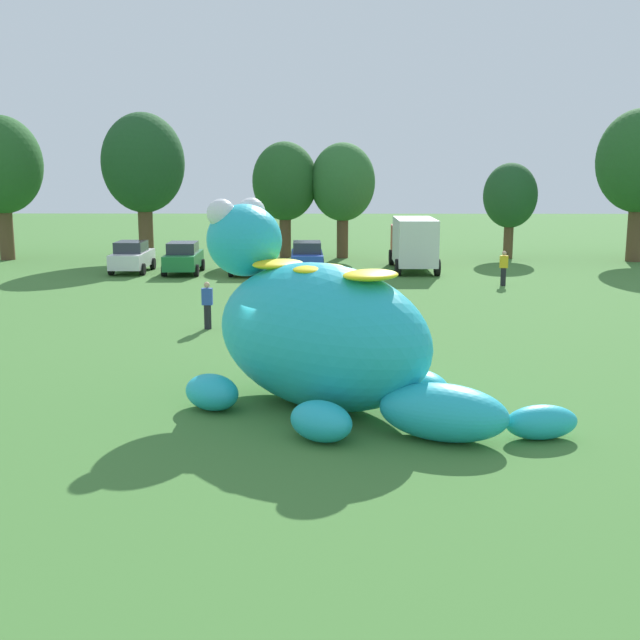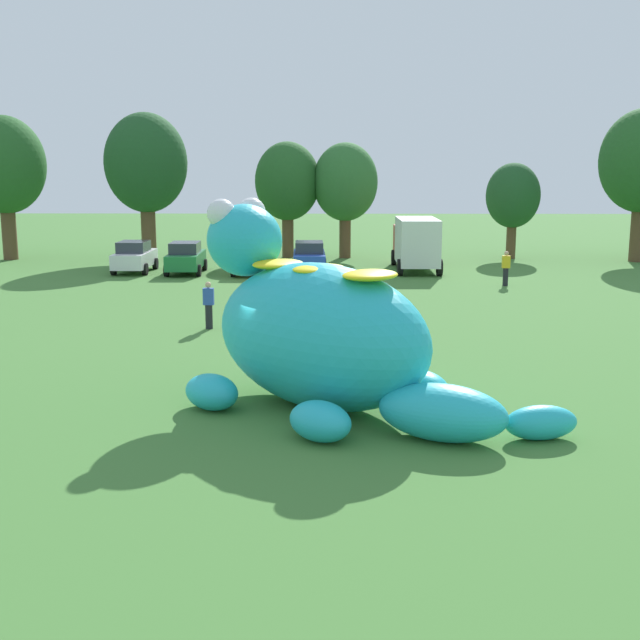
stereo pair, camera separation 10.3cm
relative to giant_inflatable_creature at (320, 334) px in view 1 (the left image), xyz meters
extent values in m
plane|color=#427533|center=(-0.68, 0.73, -1.81)|extent=(160.00, 160.00, 0.00)
ellipsoid|color=#23B2C6|center=(-0.02, 0.00, -0.06)|extent=(6.73, 6.53, 3.52)
ellipsoid|color=#23B2C6|center=(-1.98, 1.79, 2.08)|extent=(2.76, 2.75, 1.86)
sphere|color=white|center=(-2.53, 1.60, 2.78)|extent=(0.74, 0.74, 0.74)
sphere|color=white|center=(-1.84, 2.35, 2.78)|extent=(0.74, 0.74, 0.74)
ellipsoid|color=yellow|center=(-1.06, 0.95, 1.56)|extent=(1.78, 1.80, 0.23)
ellipsoid|color=yellow|center=(-0.02, 0.00, 1.56)|extent=(1.78, 1.80, 0.23)
ellipsoid|color=yellow|center=(1.13, -1.06, 1.56)|extent=(1.78, 1.80, 0.23)
ellipsoid|color=#23B2C6|center=(-2.61, -0.29, -1.38)|extent=(1.84, 1.81, 0.86)
ellipsoid|color=#23B2C6|center=(0.03, 2.60, -1.38)|extent=(1.84, 1.81, 0.86)
ellipsoid|color=#23B2C6|center=(0.04, -2.49, -1.38)|extent=(1.84, 1.81, 0.86)
ellipsoid|color=#23B2C6|center=(2.46, 0.16, -1.38)|extent=(1.84, 1.81, 0.86)
ellipsoid|color=#23B2C6|center=(2.63, -2.43, -1.20)|extent=(3.14, 2.37, 1.23)
ellipsoid|color=#23B2C6|center=(4.76, -2.35, -1.44)|extent=(1.71, 1.00, 0.75)
cube|color=white|center=(-10.63, 25.08, -1.09)|extent=(1.70, 4.10, 0.80)
cube|color=#2D333D|center=(-10.63, 24.93, -0.39)|extent=(1.50, 1.97, 0.60)
cylinder|color=black|center=(-11.48, 26.35, -1.49)|extent=(0.24, 0.64, 0.64)
cylinder|color=black|center=(-9.78, 26.35, -1.49)|extent=(0.24, 0.64, 0.64)
cylinder|color=black|center=(-11.48, 23.81, -1.49)|extent=(0.24, 0.64, 0.64)
cylinder|color=black|center=(-9.78, 23.80, -1.49)|extent=(0.24, 0.64, 0.64)
cube|color=#1E7238|center=(-7.71, 24.59, -1.09)|extent=(1.82, 4.15, 0.80)
cube|color=#2D333D|center=(-7.70, 24.44, -0.39)|extent=(1.55, 2.01, 0.60)
cylinder|color=black|center=(-8.59, 25.84, -1.49)|extent=(0.26, 0.65, 0.64)
cylinder|color=black|center=(-6.89, 25.89, -1.49)|extent=(0.26, 0.65, 0.64)
cylinder|color=black|center=(-8.52, 23.30, -1.49)|extent=(0.26, 0.65, 0.64)
cylinder|color=black|center=(-6.82, 23.35, -1.49)|extent=(0.26, 0.65, 0.64)
cube|color=orange|center=(-4.12, 24.47, -1.09)|extent=(1.75, 4.12, 0.80)
cube|color=#2D333D|center=(-4.12, 24.32, -0.39)|extent=(1.52, 1.99, 0.60)
cylinder|color=black|center=(-4.98, 25.73, -1.49)|extent=(0.25, 0.64, 0.64)
cylinder|color=black|center=(-3.28, 25.75, -1.49)|extent=(0.25, 0.64, 0.64)
cylinder|color=black|center=(-4.95, 23.19, -1.49)|extent=(0.25, 0.64, 0.64)
cylinder|color=black|center=(-3.25, 23.21, -1.49)|extent=(0.25, 0.64, 0.64)
cube|color=#2347B7|center=(-0.97, 24.98, -1.09)|extent=(1.85, 4.16, 0.80)
cube|color=#2D333D|center=(-0.97, 24.83, -0.39)|extent=(1.57, 2.02, 0.60)
cylinder|color=black|center=(-1.87, 26.22, -1.49)|extent=(0.26, 0.65, 0.64)
cylinder|color=black|center=(-0.17, 26.28, -1.49)|extent=(0.26, 0.65, 0.64)
cylinder|color=black|center=(-1.78, 23.68, -1.49)|extent=(0.26, 0.65, 0.64)
cylinder|color=black|center=(-0.08, 23.74, -1.49)|extent=(0.26, 0.65, 0.64)
cube|color=#B2231E|center=(4.95, 28.55, -0.41)|extent=(2.01, 1.81, 1.90)
cube|color=silver|center=(4.97, 25.35, -0.11)|extent=(2.12, 4.61, 2.50)
cylinder|color=black|center=(3.95, 28.54, -1.36)|extent=(0.28, 0.90, 0.90)
cylinder|color=black|center=(5.95, 28.55, -1.36)|extent=(0.28, 0.90, 0.90)
cylinder|color=black|center=(3.92, 23.73, -1.36)|extent=(0.28, 0.90, 0.90)
cylinder|color=black|center=(6.02, 23.74, -1.36)|extent=(0.28, 0.90, 0.90)
cylinder|color=brown|center=(-19.91, 31.02, -0.26)|extent=(0.89, 0.89, 3.11)
ellipsoid|color=#235623|center=(-19.91, 31.02, 4.04)|extent=(4.98, 4.98, 5.98)
cylinder|color=brown|center=(-11.22, 31.29, -0.23)|extent=(0.91, 0.91, 3.18)
ellipsoid|color=#1E4C23|center=(-11.22, 31.29, 4.16)|extent=(5.08, 5.08, 6.10)
cylinder|color=brown|center=(-2.55, 32.47, -0.53)|extent=(0.73, 0.73, 2.57)
ellipsoid|color=#235623|center=(-2.55, 32.47, 3.02)|extent=(4.11, 4.11, 4.94)
cylinder|color=brown|center=(1.11, 32.27, -0.54)|extent=(0.73, 0.73, 2.55)
ellipsoid|color=#2D662D|center=(1.11, 32.27, 2.98)|extent=(4.08, 4.08, 4.89)
cylinder|color=brown|center=(11.63, 32.09, -0.76)|extent=(0.60, 0.60, 2.11)
ellipsoid|color=#1E4C23|center=(11.63, 32.09, 2.15)|extent=(3.37, 3.37, 4.04)
cylinder|color=brown|center=(19.01, 30.53, -0.20)|extent=(0.93, 0.93, 3.24)
ellipsoid|color=#235623|center=(19.01, 30.53, 4.27)|extent=(5.18, 5.18, 6.22)
cylinder|color=black|center=(8.78, 20.16, -1.37)|extent=(0.26, 0.26, 0.88)
cube|color=gold|center=(8.78, 20.16, -0.63)|extent=(0.38, 0.22, 0.60)
sphere|color=tan|center=(8.78, 20.16, -0.21)|extent=(0.22, 0.22, 0.22)
cylinder|color=black|center=(-4.15, 9.42, -1.37)|extent=(0.26, 0.26, 0.88)
cube|color=#2D4CA5|center=(-4.15, 9.42, -0.63)|extent=(0.38, 0.22, 0.60)
sphere|color=tan|center=(-4.15, 9.42, -0.21)|extent=(0.22, 0.22, 0.22)
camera|label=1|loc=(0.17, -18.81, 3.95)|focal=44.95mm
camera|label=2|loc=(0.28, -18.81, 3.95)|focal=44.95mm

